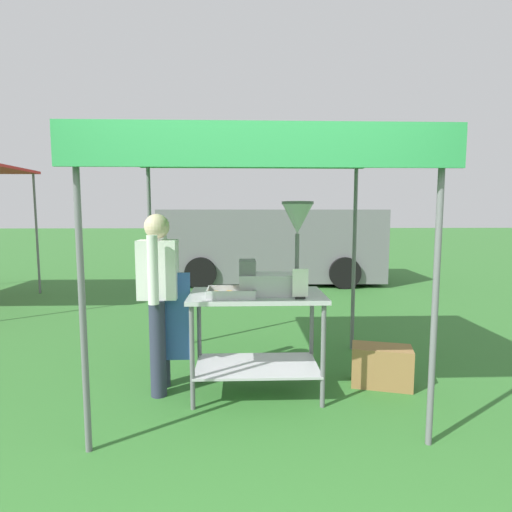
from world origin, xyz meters
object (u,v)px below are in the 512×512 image
at_px(donut_cart, 257,322).
at_px(menu_sign, 300,286).
at_px(donut_fryer, 279,258).
at_px(donut_tray, 231,294).
at_px(supply_crate, 381,366).
at_px(stall_canopy, 256,158).
at_px(vendor, 159,293).
at_px(van_grey, 271,244).

xyz_separation_m(donut_cart, menu_sign, (0.35, -0.22, 0.36)).
bearing_deg(donut_fryer, donut_tray, -168.28).
xyz_separation_m(donut_cart, supply_crate, (1.18, 0.13, -0.47)).
height_order(stall_canopy, menu_sign, stall_canopy).
bearing_deg(donut_fryer, menu_sign, -50.90).
bearing_deg(donut_fryer, stall_canopy, 146.21).
xyz_separation_m(donut_fryer, menu_sign, (0.16, -0.19, -0.21)).
distance_m(vendor, van_grey, 6.05).
distance_m(stall_canopy, vendor, 1.47).
bearing_deg(donut_tray, stall_canopy, 44.16).
relative_size(donut_cart, van_grey, 0.23).
xyz_separation_m(stall_canopy, donut_cart, (-0.00, -0.10, -1.43)).
relative_size(stall_canopy, supply_crate, 4.27).
bearing_deg(supply_crate, donut_cart, -173.93).
xyz_separation_m(donut_tray, donut_fryer, (0.42, 0.09, 0.29)).
xyz_separation_m(stall_canopy, supply_crate, (1.18, 0.03, -1.90)).
distance_m(stall_canopy, menu_sign, 1.17).
xyz_separation_m(donut_tray, van_grey, (0.79, 6.08, -0.06)).
bearing_deg(van_grey, donut_tray, -97.39).
distance_m(donut_fryer, menu_sign, 0.32).
relative_size(donut_cart, menu_sign, 4.75).
xyz_separation_m(menu_sign, supply_crate, (0.83, 0.35, -0.83)).
relative_size(donut_cart, supply_crate, 1.97).
height_order(donut_fryer, menu_sign, donut_fryer).
bearing_deg(supply_crate, vendor, -178.88).
xyz_separation_m(menu_sign, vendor, (-1.22, 0.31, -0.12)).
bearing_deg(menu_sign, stall_canopy, 137.39).
height_order(donut_fryer, vendor, donut_fryer).
xyz_separation_m(donut_tray, menu_sign, (0.57, -0.11, 0.08)).
relative_size(donut_fryer, vendor, 0.50).
bearing_deg(van_grey, donut_fryer, -93.56).
relative_size(menu_sign, supply_crate, 0.41).
xyz_separation_m(stall_canopy, van_grey, (0.57, 5.86, -1.21)).
bearing_deg(donut_tray, vendor, 162.58).
relative_size(stall_canopy, donut_tray, 6.30).
distance_m(donut_tray, vendor, 0.68).
bearing_deg(vendor, donut_cart, -5.60).
bearing_deg(supply_crate, donut_fryer, -170.97).
distance_m(donut_cart, donut_tray, 0.37).
xyz_separation_m(vendor, van_grey, (1.43, 5.88, -0.03)).
height_order(menu_sign, supply_crate, menu_sign).
height_order(donut_cart, menu_sign, menu_sign).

